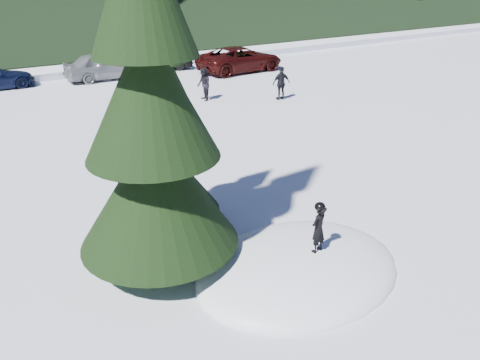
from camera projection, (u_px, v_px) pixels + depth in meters
ground at (298, 270)px, 9.64m from camera, size 200.00×200.00×0.00m
snow_mound at (298, 270)px, 9.64m from camera, size 4.48×3.52×0.96m
spruce_tall at (151, 110)px, 8.52m from camera, size 3.20×3.20×8.60m
spruce_short at (170, 142)px, 10.58m from camera, size 2.20×2.20×5.37m
child_skier at (318, 229)px, 9.24m from camera, size 0.41×0.32×1.01m
adult_0 at (204, 84)px, 22.19m from camera, size 0.73×0.86×1.54m
adult_1 at (281, 83)px, 22.36m from camera, size 0.97×0.51×1.57m
car_4 at (105, 66)px, 26.63m from camera, size 4.59×1.97×1.54m
car_5 at (159, 60)px, 29.22m from camera, size 4.23×2.31×1.32m
car_6 at (240, 59)px, 28.79m from camera, size 5.57×2.73×1.52m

